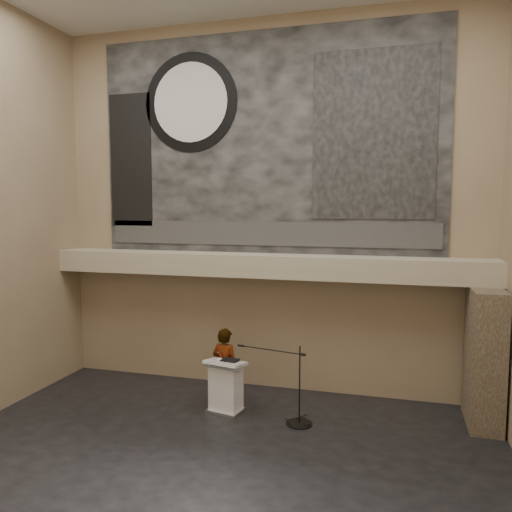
% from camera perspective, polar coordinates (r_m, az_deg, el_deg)
% --- Properties ---
extents(floor, '(10.00, 10.00, 0.00)m').
position_cam_1_polar(floor, '(8.86, -6.07, -23.20)').
color(floor, black).
rests_on(floor, ground).
extents(wall_back, '(10.00, 0.02, 8.50)m').
position_cam_1_polar(wall_back, '(11.57, 1.07, 5.56)').
color(wall_back, '#887256').
rests_on(wall_back, floor).
extents(wall_front, '(10.00, 0.02, 8.50)m').
position_cam_1_polar(wall_front, '(4.32, -26.75, 4.73)').
color(wall_front, '#887256').
rests_on(wall_front, floor).
extents(soffit, '(10.00, 0.80, 0.50)m').
position_cam_1_polar(soffit, '(11.26, 0.55, -1.07)').
color(soffit, tan).
rests_on(soffit, wall_back).
extents(sprinkler_left, '(0.04, 0.04, 0.06)m').
position_cam_1_polar(sprinkler_left, '(11.76, -7.07, -2.20)').
color(sprinkler_left, '#B2893D').
rests_on(sprinkler_left, soffit).
extents(sprinkler_right, '(0.04, 0.04, 0.06)m').
position_cam_1_polar(sprinkler_right, '(10.91, 10.17, -2.86)').
color(sprinkler_right, '#B2893D').
rests_on(sprinkler_right, soffit).
extents(banner, '(8.00, 0.05, 5.00)m').
position_cam_1_polar(banner, '(11.62, 1.05, 12.73)').
color(banner, black).
rests_on(banner, wall_back).
extents(banner_text_strip, '(7.76, 0.02, 0.55)m').
position_cam_1_polar(banner_text_strip, '(11.52, 0.98, 2.58)').
color(banner_text_strip, '#2F2F2F').
rests_on(banner_text_strip, banner).
extents(banner_clock_rim, '(2.30, 0.02, 2.30)m').
position_cam_1_polar(banner_clock_rim, '(12.32, -7.50, 16.99)').
color(banner_clock_rim, black).
rests_on(banner_clock_rim, banner).
extents(banner_clock_face, '(1.84, 0.02, 1.84)m').
position_cam_1_polar(banner_clock_face, '(12.30, -7.54, 17.01)').
color(banner_clock_face, silver).
rests_on(banner_clock_face, banner).
extents(banner_building_print, '(2.60, 0.02, 3.60)m').
position_cam_1_polar(banner_building_print, '(11.24, 13.26, 13.34)').
color(banner_building_print, black).
rests_on(banner_building_print, banner).
extents(banner_brick_print, '(1.10, 0.02, 3.20)m').
position_cam_1_polar(banner_brick_print, '(12.84, -14.12, 10.55)').
color(banner_brick_print, black).
rests_on(banner_brick_print, banner).
extents(stone_pier, '(0.60, 1.40, 2.70)m').
position_cam_1_polar(stone_pier, '(10.89, 24.63, -10.42)').
color(stone_pier, '#473A2B').
rests_on(stone_pier, floor).
extents(lectern, '(0.87, 0.69, 1.14)m').
position_cam_1_polar(lectern, '(10.70, -3.47, -14.67)').
color(lectern, silver).
rests_on(lectern, floor).
extents(binder, '(0.38, 0.33, 0.04)m').
position_cam_1_polar(binder, '(10.51, -2.98, -11.81)').
color(binder, black).
rests_on(binder, lectern).
extents(papers, '(0.25, 0.32, 0.00)m').
position_cam_1_polar(papers, '(10.52, -4.04, -11.87)').
color(papers, white).
rests_on(papers, lectern).
extents(speaker_person, '(0.70, 0.54, 1.71)m').
position_cam_1_polar(speaker_person, '(10.92, -3.54, -12.59)').
color(speaker_person, white).
rests_on(speaker_person, floor).
extents(mic_stand, '(1.61, 0.54, 1.57)m').
position_cam_1_polar(mic_stand, '(10.33, 4.68, -17.31)').
color(mic_stand, black).
rests_on(mic_stand, floor).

